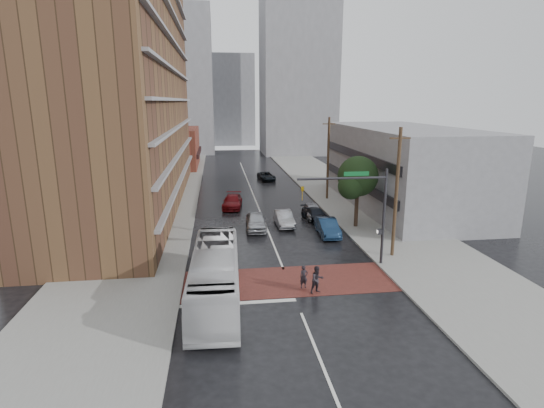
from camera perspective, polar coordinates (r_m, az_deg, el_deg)
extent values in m
plane|color=black|center=(28.66, 2.36, -10.72)|extent=(160.00, 160.00, 0.00)
cube|color=maroon|center=(29.11, 2.19, -10.30)|extent=(14.00, 5.00, 0.02)
cube|color=gray|center=(52.52, -14.86, 0.27)|extent=(9.00, 90.00, 0.15)
cube|color=gray|center=(54.47, 9.87, 1.00)|extent=(9.00, 90.00, 0.15)
cube|color=brown|center=(50.65, -18.90, 15.42)|extent=(10.00, 44.00, 28.00)
cube|color=brown|center=(80.49, -12.82, 7.40)|extent=(8.00, 16.00, 7.00)
cube|color=gray|center=(50.84, 17.15, 4.78)|extent=(11.00, 26.00, 9.00)
cube|color=gray|center=(104.23, -13.13, 15.63)|extent=(18.00, 16.00, 32.00)
cube|color=gray|center=(99.64, 3.46, 17.20)|extent=(16.00, 14.00, 36.00)
cube|color=gray|center=(120.79, -5.43, 13.70)|extent=(12.00, 10.00, 24.00)
cylinder|color=#332319|center=(41.09, 11.29, -0.44)|extent=(0.36, 0.36, 4.00)
sphere|color=black|center=(40.48, 11.48, 3.68)|extent=(3.80, 3.80, 3.80)
sphere|color=black|center=(39.59, 10.56, 2.32)|extent=(2.40, 2.40, 2.40)
sphere|color=black|center=(41.58, 12.14, 3.07)|extent=(2.60, 2.60, 2.60)
cylinder|color=#2D2D33|center=(31.68, 14.78, -1.86)|extent=(0.20, 0.20, 7.20)
cylinder|color=#2D2D33|center=(29.96, 9.44, 3.43)|extent=(6.40, 0.16, 0.16)
imported|color=gold|center=(29.47, 4.14, 1.43)|extent=(0.20, 0.16, 1.00)
cube|color=#0C5926|center=(30.21, 11.28, 4.01)|extent=(1.80, 0.05, 0.30)
cube|color=#2D2D33|center=(31.86, 14.26, -3.61)|extent=(0.30, 0.30, 0.35)
cylinder|color=#473321|center=(33.27, 16.36, 1.26)|extent=(0.26, 0.26, 10.00)
cube|color=#473321|center=(32.67, 16.86, 8.47)|extent=(1.60, 0.12, 0.12)
cylinder|color=#473321|center=(51.92, 7.56, 5.99)|extent=(0.26, 0.26, 10.00)
cube|color=#473321|center=(51.53, 7.70, 10.63)|extent=(1.60, 0.12, 0.12)
imported|color=silver|center=(26.07, -7.64, -9.52)|extent=(3.10, 11.72, 3.24)
imported|color=black|center=(27.89, 4.30, -9.75)|extent=(0.63, 0.49, 1.53)
imported|color=#262126|center=(27.24, 6.10, -10.09)|extent=(1.03, 0.91, 1.79)
imported|color=#A6A9AE|center=(40.02, -2.18, -2.33)|extent=(2.13, 4.82, 1.61)
imported|color=#A5A7AD|center=(41.26, 1.60, -1.94)|extent=(1.62, 4.45, 1.46)
imported|color=maroon|center=(48.38, -5.35, 0.35)|extent=(2.64, 5.24, 1.46)
imported|color=black|center=(65.04, -0.76, 3.76)|extent=(2.73, 4.83, 1.27)
imported|color=#142B49|center=(38.61, 7.50, -3.12)|extent=(1.76, 4.63, 1.51)
imported|color=black|center=(43.23, 5.84, -1.41)|extent=(2.57, 4.64, 1.27)
imported|color=#97989E|center=(44.24, 5.52, -0.89)|extent=(1.91, 4.49, 1.51)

